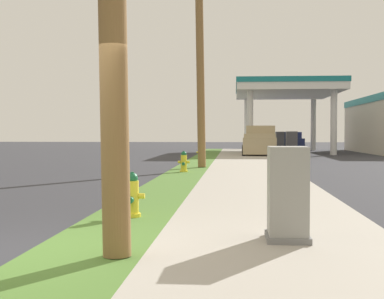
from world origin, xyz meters
name	(u,v)px	position (x,y,z in m)	size (l,w,h in m)	color
ground_plane	(30,260)	(0.00, 0.00, 0.00)	(160.00, 160.00, 0.00)	#333338
grass_verge	(87,256)	(0.70, 0.00, 0.06)	(1.40, 80.00, 0.12)	#4C752D
sidewalk_slab	(284,259)	(3.00, 0.00, 0.06)	(3.20, 80.00, 0.12)	#A8A093
fire_hydrant_nearest	(132,197)	(0.74, 2.56, 0.45)	(0.42, 0.38, 0.74)	yellow
fire_hydrant_second	(184,163)	(0.63, 12.76, 0.45)	(0.42, 0.38, 0.74)	yellow
fire_hydrant_third	(200,153)	(0.60, 22.26, 0.45)	(0.42, 0.37, 0.74)	yellow
utility_pole_midground	(200,54)	(1.02, 15.57, 4.69)	(0.69, 1.38, 8.98)	olive
utility_cabinet	(287,197)	(3.12, 0.83, 0.69)	(0.55, 0.66, 1.22)	slate
gas_station_canopy	(374,118)	(12.98, 35.43, 2.63)	(14.99, 12.88, 5.27)	silver
car_navy_by_near_pump	(291,142)	(7.43, 42.38, 0.72)	(2.08, 4.56, 1.57)	navy
truck_tan_at_forecourt	(261,142)	(4.09, 28.48, 0.91)	(2.45, 5.52, 1.97)	tan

